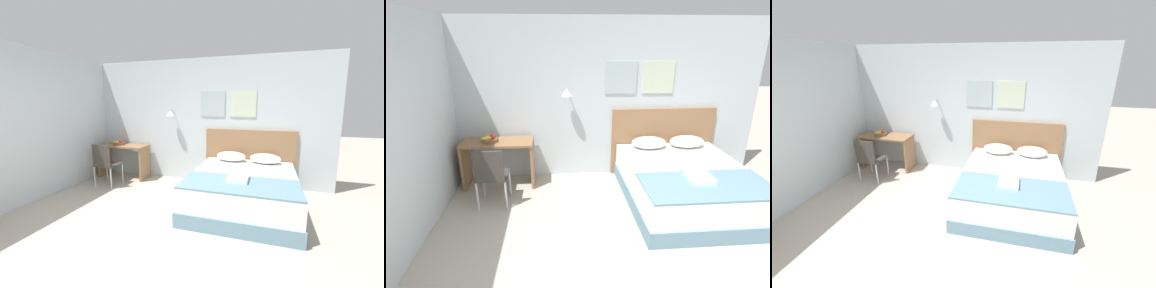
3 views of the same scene
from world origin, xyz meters
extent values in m
plane|color=#B2A899|center=(0.00, 0.00, 0.00)|extent=(24.00, 24.00, 0.00)
cube|color=silver|center=(0.00, 2.94, 1.32)|extent=(5.53, 0.06, 2.65)
cube|color=#A8B7BC|center=(0.35, 2.90, 1.70)|extent=(0.52, 0.02, 0.52)
cube|color=beige|center=(0.98, 2.90, 1.70)|extent=(0.52, 0.02, 0.52)
cylinder|color=#B2B2B7|center=(-0.55, 2.83, 1.55)|extent=(0.02, 0.16, 0.02)
cone|color=white|center=(-0.55, 2.74, 1.50)|extent=(0.17, 0.17, 0.12)
cube|color=#66899E|center=(1.14, 1.82, 0.11)|extent=(1.69, 2.07, 0.22)
cube|color=white|center=(1.14, 1.82, 0.39)|extent=(1.65, 2.03, 0.35)
cube|color=#8E6642|center=(1.14, 2.88, 0.59)|extent=(1.81, 0.06, 1.18)
ellipsoid|color=white|center=(0.81, 2.62, 0.66)|extent=(0.58, 0.37, 0.19)
ellipsoid|color=white|center=(1.47, 2.62, 0.66)|extent=(0.58, 0.37, 0.19)
cube|color=#66899E|center=(1.14, 1.22, 0.58)|extent=(1.64, 0.83, 0.02)
cube|color=white|center=(1.10, 1.36, 0.62)|extent=(0.29, 0.35, 0.06)
cube|color=#8E6642|center=(-1.67, 2.60, 0.75)|extent=(1.12, 0.50, 0.03)
cube|color=#8E6642|center=(-2.21, 2.60, 0.36)|extent=(0.04, 0.46, 0.73)
cube|color=#8E6642|center=(-1.13, 2.60, 0.36)|extent=(0.04, 0.46, 0.73)
cube|color=#3D3833|center=(-1.67, 2.01, 0.44)|extent=(0.44, 0.44, 0.02)
cube|color=#3D3833|center=(-1.67, 1.81, 0.67)|extent=(0.40, 0.03, 0.44)
cylinder|color=#B7B7BC|center=(-1.86, 2.21, 0.22)|extent=(0.03, 0.03, 0.43)
cylinder|color=#B7B7BC|center=(-1.47, 2.21, 0.22)|extent=(0.03, 0.03, 0.43)
cylinder|color=#B7B7BC|center=(-1.86, 1.81, 0.22)|extent=(0.03, 0.03, 0.43)
cylinder|color=#B7B7BC|center=(-1.47, 1.81, 0.22)|extent=(0.03, 0.03, 0.43)
cylinder|color=brown|center=(-1.79, 2.58, 0.79)|extent=(0.25, 0.25, 0.05)
sphere|color=red|center=(-1.74, 2.60, 0.84)|extent=(0.08, 0.08, 0.08)
sphere|color=orange|center=(-1.82, 2.62, 0.84)|extent=(0.09, 0.09, 0.09)
ellipsoid|color=yellow|center=(-1.82, 2.54, 0.83)|extent=(0.18, 0.12, 0.06)
camera|label=1|loc=(1.48, -2.00, 1.70)|focal=22.00mm
camera|label=2|loc=(-0.75, -1.98, 2.35)|focal=28.00mm
camera|label=3|loc=(1.19, -1.82, 2.35)|focal=22.00mm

